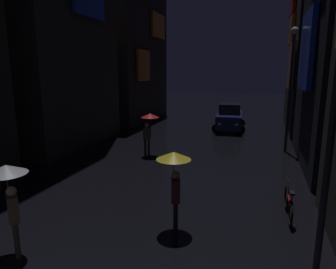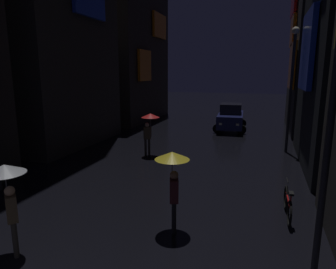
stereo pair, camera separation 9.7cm
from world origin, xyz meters
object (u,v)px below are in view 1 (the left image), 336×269
(pedestrian_far_right_yellow, at_px, (174,169))
(pedestrian_midstreet_left_clear, at_px, (9,185))
(streetlamp_right_far, at_px, (291,77))
(bicycle_parked_at_storefront, at_px, (289,204))
(pedestrian_foreground_left_red, at_px, (149,123))
(car_distant, at_px, (230,117))
(streetlamp_right_near, at_px, (336,88))

(pedestrian_far_right_yellow, xyz_separation_m, pedestrian_midstreet_left_clear, (-3.18, -2.14, 0.00))
(streetlamp_right_far, bearing_deg, bicycle_parked_at_storefront, -92.98)
(streetlamp_right_far, bearing_deg, pedestrian_far_right_yellow, -109.62)
(pedestrian_foreground_left_red, bearing_deg, pedestrian_midstreet_left_clear, -89.58)
(pedestrian_midstreet_left_clear, xyz_separation_m, car_distant, (3.04, 16.82, -0.74))
(streetlamp_right_near, bearing_deg, pedestrian_far_right_yellow, 168.31)
(pedestrian_foreground_left_red, distance_m, pedestrian_midstreet_left_clear, 8.77)
(car_distant, relative_size, streetlamp_right_near, 0.68)
(pedestrian_midstreet_left_clear, bearing_deg, streetlamp_right_near, 12.52)
(pedestrian_midstreet_left_clear, xyz_separation_m, streetlamp_right_near, (6.52, 1.45, 2.15))
(pedestrian_midstreet_left_clear, bearing_deg, car_distant, 79.74)
(pedestrian_foreground_left_red, bearing_deg, car_distant, 68.90)
(pedestrian_far_right_yellow, relative_size, streetlamp_right_far, 0.34)
(pedestrian_far_right_yellow, relative_size, pedestrian_midstreet_left_clear, 1.00)
(pedestrian_far_right_yellow, height_order, streetlamp_right_near, streetlamp_right_near)
(pedestrian_far_right_yellow, height_order, car_distant, pedestrian_far_right_yellow)
(pedestrian_foreground_left_red, bearing_deg, pedestrian_far_right_yellow, -63.95)
(pedestrian_midstreet_left_clear, distance_m, streetlamp_right_near, 7.02)
(streetlamp_right_near, height_order, streetlamp_right_far, streetlamp_right_far)
(pedestrian_foreground_left_red, relative_size, pedestrian_far_right_yellow, 1.00)
(bicycle_parked_at_storefront, distance_m, car_distant, 13.35)
(pedestrian_far_right_yellow, height_order, bicycle_parked_at_storefront, pedestrian_far_right_yellow)
(pedestrian_far_right_yellow, distance_m, streetlamp_right_far, 10.20)
(pedestrian_foreground_left_red, bearing_deg, streetlamp_right_near, -48.03)
(pedestrian_far_right_yellow, xyz_separation_m, streetlamp_right_far, (3.35, 9.39, 2.19))
(car_distant, height_order, streetlamp_right_near, streetlamp_right_near)
(bicycle_parked_at_storefront, xyz_separation_m, streetlamp_right_near, (0.40, -2.40, 3.43))
(bicycle_parked_at_storefront, height_order, car_distant, car_distant)
(streetlamp_right_far, bearing_deg, streetlamp_right_near, -90.00)
(bicycle_parked_at_storefront, bearing_deg, streetlamp_right_far, 87.02)
(pedestrian_foreground_left_red, height_order, streetlamp_right_far, streetlamp_right_far)
(pedestrian_foreground_left_red, bearing_deg, streetlamp_right_far, 22.72)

